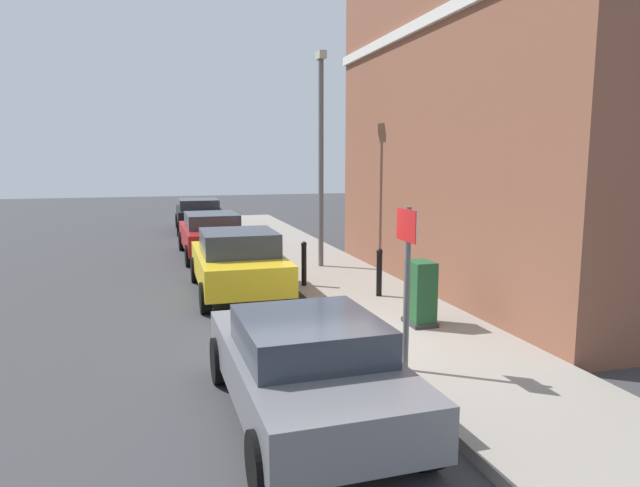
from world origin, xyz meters
name	(u,v)px	position (x,y,z in m)	size (l,w,h in m)	color
ground	(322,351)	(0.00, 0.00, 0.00)	(80.00, 80.00, 0.00)	#38383A
sidewalk	(325,271)	(1.86, 6.00, 0.07)	(2.68, 30.00, 0.15)	gray
corner_building	(552,81)	(6.56, 3.17, 4.88)	(6.82, 10.34, 9.77)	brown
car_grey	(306,365)	(-0.85, -2.27, 0.68)	(1.96, 3.98, 1.28)	slate
car_yellow	(238,261)	(-0.73, 4.31, 0.76)	(1.97, 4.15, 1.48)	gold
car_red	(212,234)	(-0.82, 9.59, 0.73)	(1.96, 4.23, 1.38)	maroon
car_black	(199,214)	(-0.73, 16.24, 0.73)	(2.00, 4.16, 1.37)	black
utility_cabinet	(420,295)	(1.97, 0.47, 0.68)	(0.46, 0.61, 1.15)	#1E4C28
bollard_near_cabinet	(379,271)	(2.07, 2.66, 0.70)	(0.14, 0.14, 1.04)	black
bollard_far_kerb	(304,262)	(0.77, 4.11, 0.70)	(0.14, 0.14, 1.04)	black
street_sign	(407,264)	(0.78, -1.49, 1.66)	(0.08, 0.60, 2.30)	#59595B
lamppost	(321,151)	(1.83, 6.34, 3.30)	(0.20, 0.44, 5.72)	#59595B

